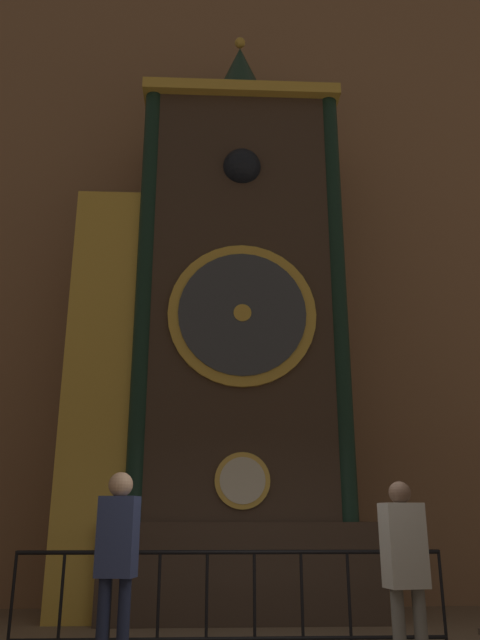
# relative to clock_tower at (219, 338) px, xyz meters

# --- Properties ---
(cathedral_back_wall) EXTENTS (24.00, 0.32, 12.81)m
(cathedral_back_wall) POSITION_rel_clock_tower_xyz_m (0.44, 1.29, 2.29)
(cathedral_back_wall) COLOR #936B4C
(cathedral_back_wall) RESTS_ON ground_plane
(clock_tower) EXTENTS (4.58, 1.77, 10.04)m
(clock_tower) POSITION_rel_clock_tower_xyz_m (0.00, 0.00, 0.00)
(clock_tower) COLOR #423328
(clock_tower) RESTS_ON ground_plane
(railing_fence) EXTENTS (4.93, 0.05, 0.99)m
(railing_fence) POSITION_rel_clock_tower_xyz_m (0.14, -1.92, -3.55)
(railing_fence) COLOR black
(railing_fence) RESTS_ON ground_plane
(visitor_near) EXTENTS (0.38, 0.28, 1.75)m
(visitor_near) POSITION_rel_clock_tower_xyz_m (-0.95, -3.58, -3.04)
(visitor_near) COLOR #1B213A
(visitor_near) RESTS_ON ground_plane
(visitor_far) EXTENTS (0.37, 0.27, 1.65)m
(visitor_far) POSITION_rel_clock_tower_xyz_m (1.53, -4.08, -3.12)
(visitor_far) COLOR #58554F
(visitor_far) RESTS_ON ground_plane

